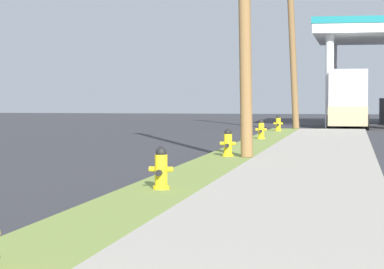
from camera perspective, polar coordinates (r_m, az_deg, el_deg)
The scene contains 6 objects.
fire_hydrant_second at distance 14.72m, azimuth -2.09°, elevation -2.43°, with size 0.42×0.38×0.74m.
fire_hydrant_third at distance 22.70m, azimuth 2.43°, elevation -0.66°, with size 0.42×0.37×0.74m.
fire_hydrant_fourth at distance 32.09m, azimuth 4.67°, elevation 0.29°, with size 0.42×0.37×0.74m.
fire_hydrant_fifth at distance 39.35m, azimuth 5.81°, elevation 0.71°, with size 0.42×0.38×0.74m.
utility_pole_background at distance 42.45m, azimuth 6.70°, elevation 7.54°, with size 1.40×0.37×10.40m.
truck_tan_on_apron at distance 46.50m, azimuth 10.48°, elevation 2.25°, with size 2.18×6.42×3.11m.
Camera 1 is at (3.97, -2.42, 1.74)m, focal length 79.44 mm.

